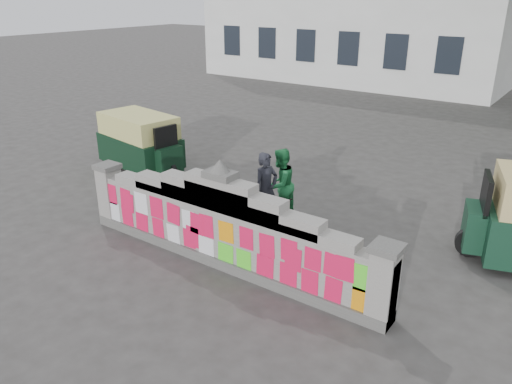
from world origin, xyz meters
TOP-DOWN VIEW (x-y plane):
  - ground at (0.00, 0.00)m, footprint 100.00×100.00m
  - parapet_wall at (-0.00, -0.01)m, footprint 6.48×0.44m
  - building at (-7.00, 21.98)m, footprint 16.00×10.00m
  - cyclist_bike at (-0.03, 1.44)m, footprint 1.78×1.04m
  - cyclist_rider at (-0.03, 1.44)m, footprint 0.50×0.62m
  - pedestrian at (-0.23, 2.27)m, footprint 0.65×0.81m
  - rickshaw_left at (-5.12, 2.80)m, footprint 2.84×1.64m

SIDE VIEW (x-z plane):
  - ground at x=0.00m, z-range 0.00..0.00m
  - cyclist_bike at x=-0.03m, z-range 0.00..0.88m
  - cyclist_rider at x=-0.03m, z-range 0.00..1.50m
  - parapet_wall at x=0.00m, z-range -0.26..1.75m
  - pedestrian at x=-0.23m, z-range 0.00..1.58m
  - rickshaw_left at x=-5.12m, z-range 0.03..1.56m
  - building at x=-7.00m, z-range -0.44..8.46m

